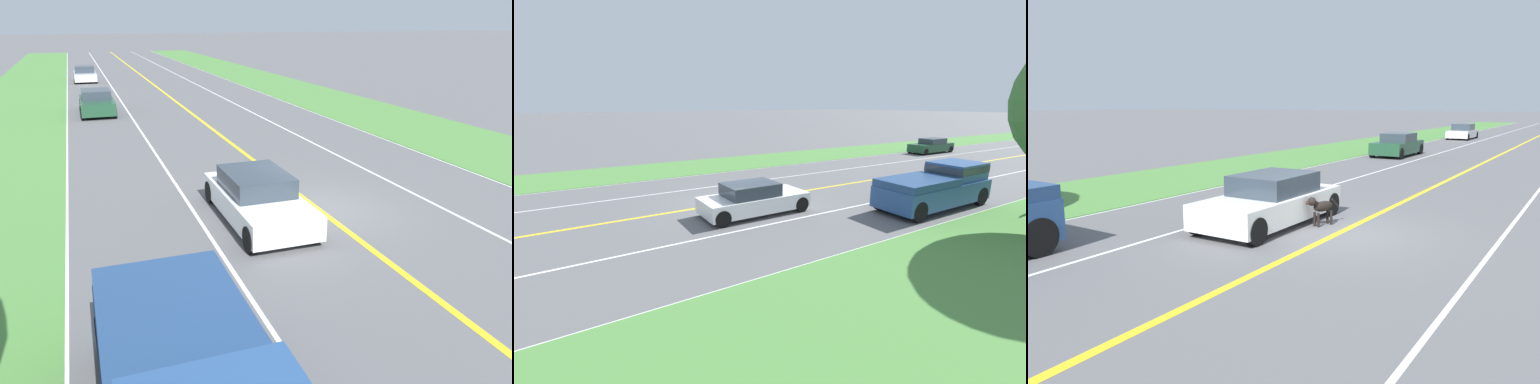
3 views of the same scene
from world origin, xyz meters
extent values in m
plane|color=#5B5B5E|center=(0.00, 0.00, 0.00)|extent=(400.00, 400.00, 0.00)
cube|color=yellow|center=(0.00, 0.00, 0.00)|extent=(0.18, 160.00, 0.01)
cube|color=white|center=(7.00, 0.00, 0.00)|extent=(0.14, 160.00, 0.01)
cube|color=white|center=(-7.00, 0.00, 0.00)|extent=(0.14, 160.00, 0.01)
cube|color=white|center=(3.50, 0.00, 0.00)|extent=(0.10, 160.00, 0.01)
cube|color=white|center=(-3.50, 0.00, 0.00)|extent=(0.10, 160.00, 0.01)
cube|color=#4C843D|center=(10.00, 0.00, 0.01)|extent=(6.00, 160.00, 0.03)
cube|color=#4C843D|center=(-10.00, 0.00, 0.01)|extent=(6.00, 160.00, 0.03)
cube|color=white|center=(1.95, 0.17, 0.50)|extent=(1.89, 4.54, 0.64)
cube|color=#2D3842|center=(1.95, -0.01, 1.08)|extent=(1.62, 2.18, 0.53)
cylinder|color=black|center=(2.81, 2.01, 0.33)|extent=(0.22, 0.65, 0.65)
cylinder|color=black|center=(2.81, -1.68, 0.33)|extent=(0.22, 0.65, 0.65)
cylinder|color=black|center=(1.10, 2.01, 0.33)|extent=(0.22, 0.65, 0.65)
cylinder|color=black|center=(1.10, -1.68, 0.33)|extent=(0.22, 0.65, 0.65)
ellipsoid|color=black|center=(0.72, -0.48, 0.51)|extent=(0.41, 0.68, 0.28)
cylinder|color=black|center=(0.86, -0.29, 0.19)|extent=(0.07, 0.07, 0.37)
cylinder|color=black|center=(0.71, -0.72, 0.19)|extent=(0.07, 0.07, 0.37)
cylinder|color=black|center=(0.72, -0.24, 0.19)|extent=(0.07, 0.07, 0.37)
cylinder|color=black|center=(0.57, -0.67, 0.19)|extent=(0.07, 0.07, 0.37)
cylinder|color=black|center=(0.81, -0.22, 0.62)|extent=(0.19, 0.21, 0.17)
sphere|color=black|center=(0.85, -0.11, 0.68)|extent=(0.28, 0.28, 0.22)
ellipsoid|color=#331E14|center=(0.90, 0.03, 0.67)|extent=(0.13, 0.13, 0.08)
cone|color=black|center=(0.90, -0.14, 0.77)|extent=(0.09, 0.09, 0.10)
cone|color=black|center=(0.79, -0.10, 0.77)|extent=(0.09, 0.09, 0.10)
cylinder|color=black|center=(0.57, -0.89, 0.55)|extent=(0.13, 0.25, 0.24)
cube|color=#284C84|center=(5.40, 7.40, 0.70)|extent=(2.09, 5.70, 0.90)
cube|color=#284C84|center=(5.40, 9.05, 1.54)|extent=(1.84, 2.15, 0.77)
cube|color=#2D3842|center=(5.40, 9.05, 1.65)|extent=(1.86, 2.18, 0.34)
cube|color=navy|center=(5.40, 6.20, 1.31)|extent=(2.05, 3.24, 0.32)
cylinder|color=black|center=(6.36, 9.66, 0.42)|extent=(0.22, 0.84, 0.84)
cylinder|color=black|center=(6.36, 5.13, 0.42)|extent=(0.22, 0.84, 0.84)
cylinder|color=black|center=(4.44, 9.66, 0.42)|extent=(0.22, 0.84, 0.84)
cylinder|color=black|center=(4.44, 5.13, 0.42)|extent=(0.22, 0.84, 0.84)
cube|color=#1E472D|center=(-5.48, 23.54, 0.53)|extent=(1.77, 4.69, 0.72)
cube|color=#2D3842|center=(-5.48, 23.72, 1.13)|extent=(1.52, 2.25, 0.48)
cylinder|color=black|center=(-6.28, 21.60, 0.31)|extent=(0.22, 0.62, 0.62)
cylinder|color=black|center=(-6.28, 25.48, 0.31)|extent=(0.22, 0.62, 0.62)
cylinder|color=black|center=(-4.69, 21.60, 0.31)|extent=(0.22, 0.62, 0.62)
cylinder|color=black|center=(-4.69, 25.48, 0.31)|extent=(0.22, 0.62, 0.62)
camera|label=1|loc=(6.34, 12.26, 5.28)|focal=35.00mm
camera|label=2|loc=(14.17, -6.58, 4.54)|focal=24.00mm
camera|label=3|loc=(-5.29, 10.86, 3.17)|focal=35.00mm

